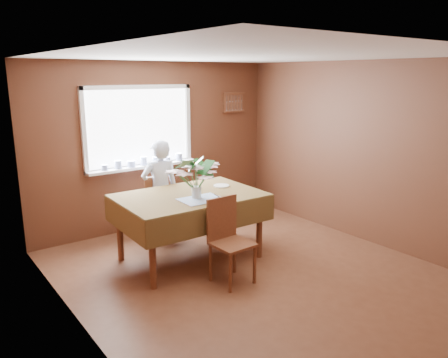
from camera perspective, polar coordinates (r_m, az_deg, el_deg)
floor at (r=5.33m, az=3.62°, el=-12.18°), size 4.50×4.50×0.00m
ceiling at (r=4.81m, az=4.08°, el=15.78°), size 4.50×4.50×0.00m
wall_back at (r=6.76m, az=-8.68°, el=4.35°), size 4.00×0.00×4.00m
wall_left at (r=3.96m, az=-18.79°, el=-2.71°), size 0.00×4.50×4.50m
wall_right at (r=6.38m, az=17.65°, el=3.33°), size 0.00×4.50×4.50m
window_assembly at (r=6.56m, az=-10.78°, el=4.82°), size 1.72×0.20×1.22m
spoon_rack at (r=7.45m, az=1.29°, el=9.98°), size 0.44×0.05×0.33m
dining_table at (r=5.48m, az=-4.52°, el=-3.10°), size 1.80×1.26×0.86m
chair_far at (r=6.36m, az=-9.06°, el=-3.12°), size 0.40×0.40×0.93m
chair_near at (r=4.97m, az=0.49°, el=-7.51°), size 0.43×0.43×0.97m
seated_woman at (r=6.17m, az=-8.32°, el=-1.54°), size 0.58×0.44×1.44m
flower_bouquet at (r=5.20m, az=-3.64°, el=1.02°), size 0.60×0.60×0.51m
side_plate at (r=5.82m, az=-0.34°, el=-0.89°), size 0.28×0.28×0.01m
table_knife at (r=5.34m, az=-0.89°, el=-2.21°), size 0.06×0.20×0.00m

